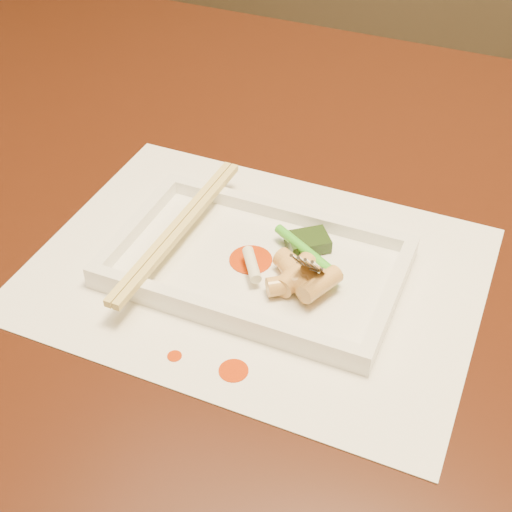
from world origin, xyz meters
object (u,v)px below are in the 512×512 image
at_px(table, 268,285).
at_px(chopstick_a, 175,227).
at_px(placemat, 256,271).
at_px(fork, 342,207).
at_px(plate_base, 256,268).

relative_size(table, chopstick_a, 6.27).
height_order(placemat, fork, fork).
relative_size(chopstick_a, fork, 1.59).
height_order(chopstick_a, fork, fork).
bearing_deg(chopstick_a, table, 56.20).
relative_size(plate_base, fork, 1.86).
height_order(table, fork, fork).
xyz_separation_m(placemat, plate_base, (0.00, -0.00, 0.00)).
bearing_deg(fork, table, 143.49).
xyz_separation_m(table, fork, (0.09, -0.07, 0.18)).
xyz_separation_m(placemat, fork, (0.07, 0.02, 0.08)).
distance_m(plate_base, chopstick_a, 0.08).
bearing_deg(plate_base, placemat, 90.00).
bearing_deg(placemat, chopstick_a, 180.00).
bearing_deg(chopstick_a, placemat, 0.00).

